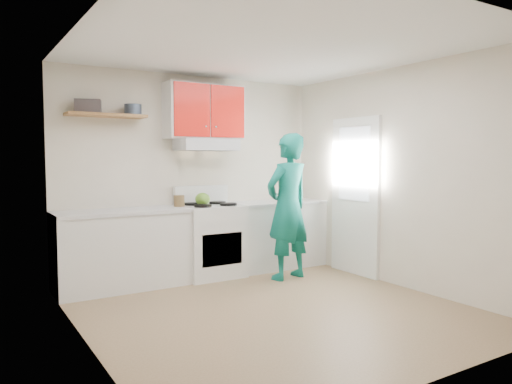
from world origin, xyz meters
TOP-DOWN VIEW (x-y plane):
  - floor at (0.00, 0.00)m, footprint 3.80×3.80m
  - ceiling at (0.00, 0.00)m, footprint 3.60×3.80m
  - back_wall at (0.00, 1.90)m, footprint 3.60×0.04m
  - front_wall at (0.00, -1.90)m, footprint 3.60×0.04m
  - left_wall at (-1.80, 0.00)m, footprint 0.04×3.80m
  - right_wall at (1.80, 0.00)m, footprint 0.04×3.80m
  - door at (1.78, 0.70)m, footprint 0.05×0.85m
  - door_glass at (1.75, 0.70)m, footprint 0.01×0.55m
  - counter_left at (-1.04, 1.60)m, footprint 1.52×0.60m
  - counter_right at (1.14, 1.60)m, footprint 1.32×0.60m
  - stove at (0.10, 1.57)m, footprint 0.76×0.65m
  - range_hood at (0.10, 1.68)m, footprint 0.76×0.44m
  - upper_cabinets at (0.10, 1.73)m, footprint 1.02×0.33m
  - shelf at (-1.15, 1.75)m, footprint 0.90×0.30m
  - books at (-1.36, 1.71)m, footprint 0.33×0.28m
  - tin at (-0.84, 1.72)m, footprint 0.25×0.25m
  - kettle at (0.00, 1.60)m, footprint 0.23×0.23m
  - crock at (-0.31, 1.63)m, footprint 0.15×0.15m
  - cutting_board at (0.94, 1.62)m, footprint 0.34×0.25m
  - silicone_mat at (1.35, 1.65)m, footprint 0.41×0.37m
  - person at (0.87, 0.95)m, footprint 0.73×0.55m

SIDE VIEW (x-z plane):
  - floor at x=0.00m, z-range 0.00..0.00m
  - counter_left at x=-1.04m, z-range 0.00..0.90m
  - counter_right at x=1.14m, z-range 0.00..0.90m
  - stove at x=0.10m, z-range 0.00..0.92m
  - silicone_mat at x=1.35m, z-range 0.90..0.91m
  - cutting_board at x=0.94m, z-range 0.90..0.92m
  - person at x=0.87m, z-range 0.00..1.83m
  - crock at x=-0.31m, z-range 0.90..1.06m
  - kettle at x=0.00m, z-range 0.92..1.08m
  - door at x=1.78m, z-range 0.00..2.05m
  - back_wall at x=0.00m, z-range 0.00..2.60m
  - front_wall at x=0.00m, z-range 0.00..2.60m
  - left_wall at x=-1.80m, z-range 0.00..2.60m
  - right_wall at x=1.80m, z-range 0.00..2.60m
  - door_glass at x=1.75m, z-range 0.98..1.92m
  - range_hood at x=0.10m, z-range 1.62..1.77m
  - shelf at x=-1.15m, z-range 2.00..2.04m
  - tin at x=-0.84m, z-range 2.04..2.16m
  - books at x=-1.36m, z-range 2.04..2.18m
  - upper_cabinets at x=0.10m, z-range 1.77..2.47m
  - ceiling at x=0.00m, z-range 2.58..2.62m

